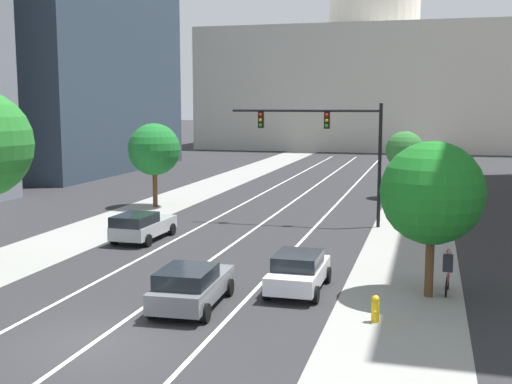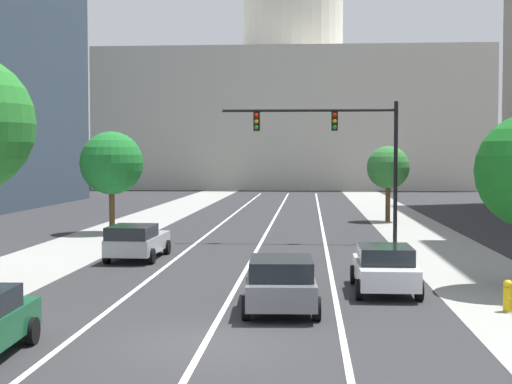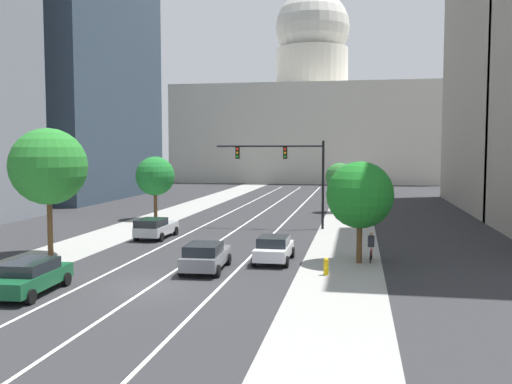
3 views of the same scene
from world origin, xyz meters
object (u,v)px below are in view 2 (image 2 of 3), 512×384
Objects in this scene: fire_hydrant at (508,295)px; street_tree_mid_left at (112,163)px; car_gray at (281,282)px; capitol_building at (293,102)px; car_silver at (137,241)px; traffic_signal_mast at (341,140)px; street_tree_near_right at (388,168)px; car_white at (385,268)px.

street_tree_mid_left is (-16.69, 20.14, 3.50)m from fire_hydrant.
car_gray reaches higher than fire_hydrant.
car_gray is at bearing -88.94° from capitol_building.
street_tree_mid_left is (-8.72, -67.16, -8.21)m from capitol_building.
capitol_building is 11.47× the size of car_silver.
fire_hydrant is at bearing -84.78° from capitol_building.
capitol_building is at bearing 95.22° from fire_hydrant.
traffic_signal_mast is (2.38, 16.78, 4.38)m from car_gray.
car_silver is at bearing -141.78° from traffic_signal_mast.
street_tree_mid_left is 1.14× the size of street_tree_near_right.
street_tree_near_right reaches higher than fire_hydrant.
street_tree_near_right reaches higher than car_silver.
street_tree_mid_left reaches higher than car_silver.
street_tree_near_right is (16.38, 8.68, -0.37)m from street_tree_mid_left.
car_white is 26.28m from street_tree_near_right.
fire_hydrant is (3.13, -2.84, -0.32)m from car_white.
traffic_signal_mast is at bearing -50.76° from car_silver.
car_gray is 1.10× the size of car_white.
car_silver reaches higher than fire_hydrant.
traffic_signal_mast is (8.84, 6.96, 4.38)m from car_silver.
street_tree_near_right is at bearing 90.61° from fire_hydrant.
car_silver is 0.78× the size of street_tree_mid_left.
street_tree_mid_left is at bearing 21.31° from car_silver.
car_white is (9.68, -6.82, -0.02)m from car_silver.
street_tree_mid_left is at bearing -152.09° from street_tree_near_right.
capitol_building is 56.69× the size of fire_hydrant.
street_tree_mid_left is 18.54m from street_tree_near_right.
fire_hydrant is (7.97, -87.29, -11.72)m from capitol_building.
car_silver is 1.08× the size of car_white.
car_gray is 29.73m from street_tree_near_right.
capitol_building is at bearing 97.47° from street_tree_near_right.
street_tree_mid_left reaches higher than fire_hydrant.
car_white is at bearing -124.14° from car_silver.
car_silver is (-4.84, -77.64, -11.38)m from capitol_building.
fire_hydrant is (3.97, -16.62, -4.72)m from traffic_signal_mast.
traffic_signal_mast reaches higher than car_silver.
capitol_building reaches higher than fire_hydrant.
car_silver is 11.75m from car_gray.
car_white is 0.47× the size of traffic_signal_mast.
fire_hydrant is 0.16× the size of street_tree_mid_left.
street_tree_mid_left is (-3.87, 10.48, 3.17)m from car_silver.
fire_hydrant is at bearing -89.39° from street_tree_near_right.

